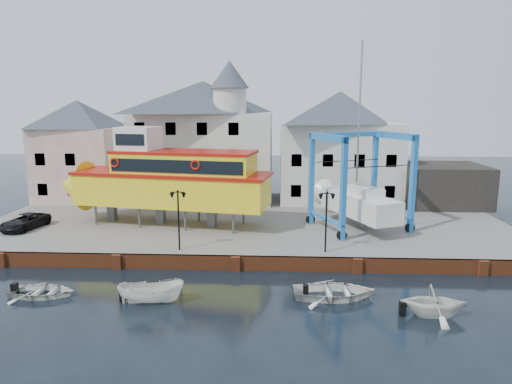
{
  "coord_description": "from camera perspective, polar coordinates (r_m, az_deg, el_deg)",
  "views": [
    {
      "loc": [
        2.77,
        -28.64,
        10.84
      ],
      "look_at": [
        1.0,
        7.0,
        4.0
      ],
      "focal_mm": 32.0,
      "sensor_mm": 36.0,
      "label": 1
    }
  ],
  "objects": [
    {
      "name": "ground",
      "position": [
        30.75,
        -2.54,
        -9.8
      ],
      "size": [
        140.0,
        140.0,
        0.0
      ],
      "primitive_type": "plane",
      "color": "black",
      "rests_on": "ground"
    },
    {
      "name": "building_white_main",
      "position": [
        47.78,
        -6.41,
        6.59
      ],
      "size": [
        14.0,
        8.3,
        14.0
      ],
      "color": "beige",
      "rests_on": "hardstanding"
    },
    {
      "name": "lamp_post_right",
      "position": [
        30.75,
        8.81,
        -1.8
      ],
      "size": [
        1.12,
        0.32,
        4.2
      ],
      "color": "black",
      "rests_on": "hardstanding"
    },
    {
      "name": "lamp_post_left",
      "position": [
        31.32,
        -9.71,
        -1.6
      ],
      "size": [
        1.12,
        0.32,
        4.2
      ],
      "color": "black",
      "rests_on": "hardstanding"
    },
    {
      "name": "hardstanding",
      "position": [
        41.06,
        -1.12,
        -3.74
      ],
      "size": [
        44.0,
        22.0,
        1.0
      ],
      "primitive_type": "cube",
      "color": "slate",
      "rests_on": "ground"
    },
    {
      "name": "motorboat_d",
      "position": [
        29.66,
        -25.16,
        -11.67
      ],
      "size": [
        3.81,
        2.73,
        0.79
      ],
      "primitive_type": "imported",
      "rotation": [
        0.0,
        0.0,
        1.56
      ],
      "color": "white",
      "rests_on": "ground"
    },
    {
      "name": "shed_dark",
      "position": [
        49.07,
        22.12,
        0.85
      ],
      "size": [
        8.0,
        7.0,
        4.0
      ],
      "primitive_type": "cube",
      "color": "black",
      "rests_on": "hardstanding"
    },
    {
      "name": "quay_wall",
      "position": [
        30.67,
        -2.53,
        -8.86
      ],
      "size": [
        44.0,
        0.47,
        1.0
      ],
      "color": "brown",
      "rests_on": "ground"
    },
    {
      "name": "motorboat_c",
      "position": [
        26.33,
        21.24,
        -14.25
      ],
      "size": [
        3.54,
        3.09,
        1.81
      ],
      "primitive_type": "imported",
      "rotation": [
        0.0,
        0.0,
        1.53
      ],
      "color": "white",
      "rests_on": "ground"
    },
    {
      "name": "motorboat_b",
      "position": [
        27.13,
        9.68,
        -12.87
      ],
      "size": [
        4.89,
        3.62,
        0.98
      ],
      "primitive_type": "imported",
      "rotation": [
        0.0,
        0.0,
        1.63
      ],
      "color": "white",
      "rests_on": "ground"
    },
    {
      "name": "building_white_right",
      "position": [
        48.23,
        10.3,
        5.63
      ],
      "size": [
        12.0,
        8.0,
        11.2
      ],
      "color": "beige",
      "rests_on": "hardstanding"
    },
    {
      "name": "tour_boat",
      "position": [
        38.61,
        -11.95,
        1.62
      ],
      "size": [
        19.0,
        7.61,
        8.06
      ],
      "rotation": [
        0.0,
        0.0,
        -0.18
      ],
      "color": "#59595E",
      "rests_on": "hardstanding"
    },
    {
      "name": "van",
      "position": [
        41.2,
        -26.92,
        -3.3
      ],
      "size": [
        2.77,
        4.64,
        1.21
      ],
      "primitive_type": "imported",
      "rotation": [
        0.0,
        0.0,
        -0.18
      ],
      "color": "black",
      "rests_on": "hardstanding"
    },
    {
      "name": "motorboat_a",
      "position": [
        26.78,
        -12.92,
        -13.32
      ],
      "size": [
        3.8,
        1.76,
        1.42
      ],
      "primitive_type": "imported",
      "rotation": [
        0.0,
        0.0,
        1.68
      ],
      "color": "white",
      "rests_on": "ground"
    },
    {
      "name": "building_pink",
      "position": [
        51.27,
        -21.15,
        4.87
      ],
      "size": [
        8.0,
        7.0,
        10.3
      ],
      "color": "tan",
      "rests_on": "hardstanding"
    },
    {
      "name": "travel_lift",
      "position": [
        38.24,
        12.09,
        -0.53
      ],
      "size": [
        8.42,
        9.95,
        14.74
      ],
      "rotation": [
        0.0,
        0.0,
        0.4
      ],
      "color": "#1A79BF",
      "rests_on": "hardstanding"
    }
  ]
}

